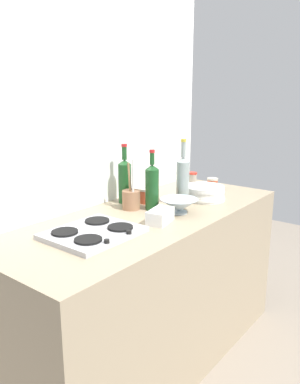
{
  "coord_description": "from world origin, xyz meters",
  "views": [
    {
      "loc": [
        -1.57,
        -1.24,
        1.53
      ],
      "look_at": [
        0.0,
        0.0,
        1.02
      ],
      "focal_mm": 36.03,
      "sensor_mm": 36.0,
      "label": 1
    }
  ],
  "objects_px": {
    "wine_bottle_mid_right": "(183,180)",
    "butter_dish": "(160,216)",
    "wine_bottle_leftmost": "(125,180)",
    "condiment_jar_spare": "(146,196)",
    "condiment_jar_rear": "(212,184)",
    "plate_stack": "(204,193)",
    "wine_bottle_mid_left": "(152,186)",
    "utensil_crock": "(131,199)",
    "stovetop_hob": "(93,233)",
    "condiment_jar_front": "(192,179)",
    "mixing_bowl": "(179,205)"
  },
  "relations": [
    {
      "from": "wine_bottle_leftmost",
      "to": "wine_bottle_mid_left",
      "type": "xyz_separation_m",
      "value": [
        -0.01,
        -0.21,
        -0.0
      ]
    },
    {
      "from": "plate_stack",
      "to": "mixing_bowl",
      "type": "relative_size",
      "value": 1.21
    },
    {
      "from": "mixing_bowl",
      "to": "wine_bottle_mid_right",
      "type": "bearing_deg",
      "value": 27.68
    },
    {
      "from": "wine_bottle_leftmost",
      "to": "condiment_jar_spare",
      "type": "xyz_separation_m",
      "value": [
        0.07,
        -0.1,
        -0.09
      ]
    },
    {
      "from": "plate_stack",
      "to": "condiment_jar_rear",
      "type": "bearing_deg",
      "value": 19.22
    },
    {
      "from": "butter_dish",
      "to": "utensil_crock",
      "type": "xyz_separation_m",
      "value": [
        0.09,
        0.27,
        0.03
      ]
    },
    {
      "from": "wine_bottle_leftmost",
      "to": "utensil_crock",
      "type": "relative_size",
      "value": 1.24
    },
    {
      "from": "wine_bottle_mid_right",
      "to": "condiment_jar_front",
      "type": "height_order",
      "value": "wine_bottle_mid_right"
    },
    {
      "from": "plate_stack",
      "to": "wine_bottle_mid_left",
      "type": "distance_m",
      "value": 0.4
    },
    {
      "from": "butter_dish",
      "to": "condiment_jar_spare",
      "type": "distance_m",
      "value": 0.37
    },
    {
      "from": "plate_stack",
      "to": "utensil_crock",
      "type": "xyz_separation_m",
      "value": [
        -0.44,
        0.22,
        0.02
      ]
    },
    {
      "from": "condiment_jar_front",
      "to": "condiment_jar_rear",
      "type": "relative_size",
      "value": 1.17
    },
    {
      "from": "utensil_crock",
      "to": "wine_bottle_leftmost",
      "type": "bearing_deg",
      "value": 54.96
    },
    {
      "from": "wine_bottle_mid_left",
      "to": "plate_stack",
      "type": "bearing_deg",
      "value": -18.72
    },
    {
      "from": "wine_bottle_mid_right",
      "to": "condiment_jar_spare",
      "type": "bearing_deg",
      "value": 123.01
    },
    {
      "from": "wine_bottle_mid_right",
      "to": "wine_bottle_mid_left",
      "type": "bearing_deg",
      "value": 159.87
    },
    {
      "from": "plate_stack",
      "to": "wine_bottle_leftmost",
      "type": "distance_m",
      "value": 0.5
    },
    {
      "from": "condiment_jar_rear",
      "to": "wine_bottle_leftmost",
      "type": "bearing_deg",
      "value": 157.65
    },
    {
      "from": "stovetop_hob",
      "to": "utensil_crock",
      "type": "bearing_deg",
      "value": 18.36
    },
    {
      "from": "plate_stack",
      "to": "wine_bottle_mid_right",
      "type": "bearing_deg",
      "value": 162.98
    },
    {
      "from": "wine_bottle_leftmost",
      "to": "condiment_jar_rear",
      "type": "xyz_separation_m",
      "value": [
        0.61,
        -0.25,
        -0.1
      ]
    },
    {
      "from": "stovetop_hob",
      "to": "condiment_jar_spare",
      "type": "distance_m",
      "value": 0.6
    },
    {
      "from": "utensil_crock",
      "to": "mixing_bowl",
      "type": "bearing_deg",
      "value": -67.65
    },
    {
      "from": "utensil_crock",
      "to": "condiment_jar_spare",
      "type": "bearing_deg",
      "value": 4.55
    },
    {
      "from": "condiment_jar_rear",
      "to": "condiment_jar_spare",
      "type": "xyz_separation_m",
      "value": [
        -0.54,
        0.14,
        0.0
      ]
    },
    {
      "from": "plate_stack",
      "to": "utensil_crock",
      "type": "distance_m",
      "value": 0.49
    },
    {
      "from": "butter_dish",
      "to": "utensil_crock",
      "type": "bearing_deg",
      "value": 71.71
    },
    {
      "from": "wine_bottle_mid_right",
      "to": "butter_dish",
      "type": "bearing_deg",
      "value": -163.79
    },
    {
      "from": "wine_bottle_mid_left",
      "to": "utensil_crock",
      "type": "xyz_separation_m",
      "value": [
        -0.07,
        0.1,
        -0.07
      ]
    },
    {
      "from": "utensil_crock",
      "to": "condiment_jar_spare",
      "type": "distance_m",
      "value": 0.15
    },
    {
      "from": "butter_dish",
      "to": "condiment_jar_spare",
      "type": "height_order",
      "value": "condiment_jar_spare"
    },
    {
      "from": "plate_stack",
      "to": "condiment_jar_front",
      "type": "xyz_separation_m",
      "value": [
        0.28,
        0.26,
        0.0
      ]
    },
    {
      "from": "mixing_bowl",
      "to": "butter_dish",
      "type": "height_order",
      "value": "mixing_bowl"
    },
    {
      "from": "stovetop_hob",
      "to": "butter_dish",
      "type": "bearing_deg",
      "value": -21.51
    },
    {
      "from": "wine_bottle_mid_left",
      "to": "butter_dish",
      "type": "distance_m",
      "value": 0.26
    },
    {
      "from": "wine_bottle_leftmost",
      "to": "utensil_crock",
      "type": "distance_m",
      "value": 0.16
    },
    {
      "from": "mixing_bowl",
      "to": "utensil_crock",
      "type": "height_order",
      "value": "utensil_crock"
    },
    {
      "from": "wine_bottle_leftmost",
      "to": "wine_bottle_mid_right",
      "type": "distance_m",
      "value": 0.34
    },
    {
      "from": "stovetop_hob",
      "to": "wine_bottle_mid_left",
      "type": "bearing_deg",
      "value": 5.17
    },
    {
      "from": "wine_bottle_mid_right",
      "to": "condiment_jar_rear",
      "type": "xyz_separation_m",
      "value": [
        0.42,
        0.04,
        -0.11
      ]
    },
    {
      "from": "butter_dish",
      "to": "condiment_jar_front",
      "type": "bearing_deg",
      "value": 21.4
    },
    {
      "from": "wine_bottle_leftmost",
      "to": "condiment_jar_spare",
      "type": "relative_size",
      "value": 3.93
    },
    {
      "from": "wine_bottle_mid_right",
      "to": "condiment_jar_front",
      "type": "distance_m",
      "value": 0.51
    },
    {
      "from": "plate_stack",
      "to": "wine_bottle_mid_left",
      "type": "relative_size",
      "value": 0.74
    },
    {
      "from": "stovetop_hob",
      "to": "wine_bottle_mid_left",
      "type": "xyz_separation_m",
      "value": [
        0.5,
        0.04,
        0.12
      ]
    },
    {
      "from": "utensil_crock",
      "to": "condiment_jar_rear",
      "type": "relative_size",
      "value": 3.54
    },
    {
      "from": "condiment_jar_front",
      "to": "wine_bottle_mid_right",
      "type": "bearing_deg",
      "value": -154.7
    },
    {
      "from": "condiment_jar_rear",
      "to": "mixing_bowl",
      "type": "bearing_deg",
      "value": -168.13
    },
    {
      "from": "wine_bottle_leftmost",
      "to": "condiment_jar_front",
      "type": "height_order",
      "value": "wine_bottle_leftmost"
    },
    {
      "from": "stovetop_hob",
      "to": "wine_bottle_leftmost",
      "type": "relative_size",
      "value": 1.15
    }
  ]
}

